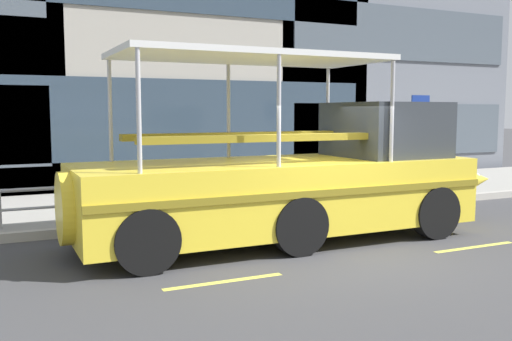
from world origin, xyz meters
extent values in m
plane|color=#3D3D3F|center=(0.00, 0.00, 0.00)|extent=(120.00, 120.00, 0.00)
cube|color=#99968E|center=(0.00, 5.60, 0.09)|extent=(32.00, 4.80, 0.18)
cube|color=#B2ADA3|center=(0.00, 3.11, 0.09)|extent=(32.00, 0.18, 0.18)
cube|color=#DBD64C|center=(-2.40, -0.84, 0.00)|extent=(1.80, 0.12, 0.01)
cube|color=#DBD64C|center=(2.40, -0.84, 0.00)|extent=(1.80, 0.12, 0.01)
cube|color=#2D3D4C|center=(0.46, 8.37, 2.18)|extent=(11.60, 0.06, 2.40)
cube|color=#4C5660|center=(8.51, 8.37, 1.73)|extent=(9.39, 0.06, 1.90)
cube|color=#4C5660|center=(8.51, 8.37, 5.19)|extent=(9.39, 0.06, 1.90)
cylinder|color=#9EA0A8|center=(-0.85, 3.45, 0.92)|extent=(12.26, 0.07, 0.07)
cylinder|color=#9EA0A8|center=(-0.85, 3.45, 0.55)|extent=(12.26, 0.06, 0.06)
cylinder|color=#9EA0A8|center=(-3.48, 3.45, 0.55)|extent=(0.09, 0.09, 0.74)
cylinder|color=#9EA0A8|center=(-1.73, 3.45, 0.55)|extent=(0.09, 0.09, 0.74)
cylinder|color=#9EA0A8|center=(0.03, 3.45, 0.55)|extent=(0.09, 0.09, 0.74)
cylinder|color=#9EA0A8|center=(1.78, 3.45, 0.55)|extent=(0.09, 0.09, 0.74)
cylinder|color=#9EA0A8|center=(3.53, 3.45, 0.55)|extent=(0.09, 0.09, 0.74)
cylinder|color=#9EA0A8|center=(5.28, 3.45, 0.55)|extent=(0.09, 0.09, 0.74)
cylinder|color=#4C4F54|center=(5.23, 3.92, 1.50)|extent=(0.08, 0.08, 2.63)
cube|color=navy|center=(5.23, 3.87, 2.46)|extent=(0.60, 0.04, 0.76)
cube|color=white|center=(5.23, 3.85, 2.46)|extent=(0.24, 0.01, 0.36)
cube|color=yellow|center=(-0.52, 1.11, 0.89)|extent=(7.39, 2.42, 1.23)
cone|color=yellow|center=(4.01, 1.11, 0.89)|extent=(1.66, 1.17, 1.17)
cylinder|color=yellow|center=(-4.22, 1.11, 0.89)|extent=(0.37, 1.17, 1.17)
cube|color=olive|center=(-0.52, -0.12, 1.04)|extent=(7.39, 0.04, 0.12)
sphere|color=white|center=(4.43, 1.11, 0.94)|extent=(0.22, 0.22, 0.22)
cube|color=#33383D|center=(1.88, 1.11, 2.04)|extent=(1.85, 2.04, 1.08)
cube|color=silver|center=(-1.07, 1.11, 3.37)|extent=(4.81, 2.23, 0.10)
cylinder|color=#B2B2B7|center=(1.21, 2.18, 2.41)|extent=(0.07, 0.07, 1.81)
cylinder|color=#B2B2B7|center=(1.21, 0.05, 2.41)|extent=(0.07, 0.07, 1.81)
cylinder|color=#B2B2B7|center=(-1.07, 2.18, 2.41)|extent=(0.07, 0.07, 1.81)
cylinder|color=#B2B2B7|center=(-1.07, 0.05, 2.41)|extent=(0.07, 0.07, 1.81)
cylinder|color=#B2B2B7|center=(-3.36, 2.18, 2.41)|extent=(0.07, 0.07, 1.81)
cylinder|color=#B2B2B7|center=(-3.36, 0.05, 2.41)|extent=(0.07, 0.07, 1.81)
cube|color=olive|center=(-1.07, 1.69, 1.95)|extent=(4.42, 0.28, 0.12)
cube|color=olive|center=(-1.07, 0.53, 1.95)|extent=(4.42, 0.28, 0.12)
cylinder|color=black|center=(2.25, 2.23, 0.50)|extent=(1.00, 0.28, 1.00)
cylinder|color=black|center=(2.25, 0.00, 0.50)|extent=(1.00, 0.28, 1.00)
cylinder|color=black|center=(-0.70, 2.23, 0.50)|extent=(1.00, 0.28, 1.00)
cylinder|color=black|center=(-0.70, 0.00, 0.50)|extent=(1.00, 0.28, 1.00)
cylinder|color=black|center=(-3.29, 2.23, 0.50)|extent=(1.00, 0.28, 1.00)
cylinder|color=black|center=(-3.29, 0.00, 0.50)|extent=(1.00, 0.28, 1.00)
cylinder|color=#47423D|center=(3.36, 4.65, 0.57)|extent=(0.10, 0.10, 0.78)
cylinder|color=#47423D|center=(3.36, 4.50, 0.57)|extent=(0.10, 0.10, 0.78)
cube|color=navy|center=(3.36, 4.58, 1.24)|extent=(0.18, 0.30, 0.56)
cylinder|color=navy|center=(3.37, 4.77, 1.21)|extent=(0.07, 0.07, 0.50)
cylinder|color=navy|center=(3.35, 4.38, 1.21)|extent=(0.07, 0.07, 0.50)
sphere|color=tan|center=(3.36, 4.58, 1.65)|extent=(0.22, 0.22, 0.22)
camera|label=1|loc=(-5.31, -8.08, 2.41)|focal=39.59mm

